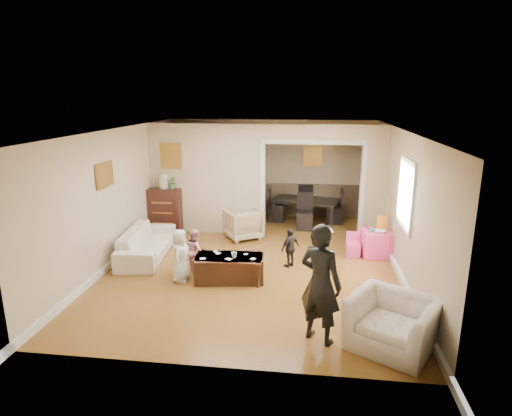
# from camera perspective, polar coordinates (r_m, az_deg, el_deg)

# --- Properties ---
(floor) EXTENTS (7.00, 7.00, 0.00)m
(floor) POSITION_cam_1_polar(r_m,az_deg,el_deg) (8.67, -0.17, -7.06)
(floor) COLOR #A46A2A
(floor) RESTS_ON ground
(partition_left) EXTENTS (2.75, 0.18, 2.60)m
(partition_left) POSITION_cam_1_polar(r_m,az_deg,el_deg) (10.26, -6.53, 3.86)
(partition_left) COLOR #C2AF8E
(partition_left) RESTS_ON ground
(partition_right) EXTENTS (0.55, 0.18, 2.60)m
(partition_right) POSITION_cam_1_polar(r_m,az_deg,el_deg) (10.08, 15.31, 3.23)
(partition_right) COLOR #C2AF8E
(partition_right) RESTS_ON ground
(partition_header) EXTENTS (2.22, 0.18, 0.35)m
(partition_header) POSITION_cam_1_polar(r_m,az_deg,el_deg) (9.82, 7.68, 9.97)
(partition_header) COLOR #C2AF8E
(partition_header) RESTS_ON partition_right
(window_pane) EXTENTS (0.03, 0.95, 1.10)m
(window_pane) POSITION_cam_1_polar(r_m,az_deg,el_deg) (7.95, 19.35, 1.76)
(window_pane) COLOR white
(window_pane) RESTS_ON ground
(framed_art_partition) EXTENTS (0.45, 0.03, 0.55)m
(framed_art_partition) POSITION_cam_1_polar(r_m,az_deg,el_deg) (10.30, -11.24, 6.82)
(framed_art_partition) COLOR brown
(framed_art_partition) RESTS_ON partition_left
(framed_art_sofa_wall) EXTENTS (0.03, 0.55, 0.40)m
(framed_art_sofa_wall) POSITION_cam_1_polar(r_m,az_deg,el_deg) (8.40, -19.44, 4.16)
(framed_art_sofa_wall) COLOR brown
(framed_art_alcove) EXTENTS (0.45, 0.03, 0.55)m
(framed_art_alcove) POSITION_cam_1_polar(r_m,az_deg,el_deg) (11.53, 7.52, 7.04)
(framed_art_alcove) COLOR brown
(sofa) EXTENTS (0.97, 2.06, 0.58)m
(sofa) POSITION_cam_1_polar(r_m,az_deg,el_deg) (9.10, -14.31, -4.50)
(sofa) COLOR silver
(sofa) RESTS_ON ground
(armchair_back) EXTENTS (1.03, 1.04, 0.69)m
(armchair_back) POSITION_cam_1_polar(r_m,az_deg,el_deg) (9.92, -1.74, -2.11)
(armchair_back) COLOR tan
(armchair_back) RESTS_ON ground
(armchair_front) EXTENTS (1.38, 1.33, 0.69)m
(armchair_front) POSITION_cam_1_polar(r_m,az_deg,el_deg) (6.06, 17.68, -14.36)
(armchair_front) COLOR silver
(armchair_front) RESTS_ON ground
(dresser) EXTENTS (0.79, 0.44, 1.08)m
(dresser) POSITION_cam_1_polar(r_m,az_deg,el_deg) (10.53, -11.94, -0.32)
(dresser) COLOR black
(dresser) RESTS_ON ground
(table_lamp) EXTENTS (0.22, 0.22, 0.36)m
(table_lamp) POSITION_cam_1_polar(r_m,az_deg,el_deg) (10.37, -12.15, 3.53)
(table_lamp) COLOR beige
(table_lamp) RESTS_ON dresser
(potted_plant) EXTENTS (0.27, 0.23, 0.30)m
(potted_plant) POSITION_cam_1_polar(r_m,az_deg,el_deg) (10.31, -11.09, 3.35)
(potted_plant) COLOR #4A7A36
(potted_plant) RESTS_ON dresser
(coffee_table) EXTENTS (1.28, 0.78, 0.45)m
(coffee_table) POSITION_cam_1_polar(r_m,az_deg,el_deg) (7.77, -3.56, -7.95)
(coffee_table) COLOR #3C1D13
(coffee_table) RESTS_ON ground
(coffee_cup) EXTENTS (0.12, 0.12, 0.10)m
(coffee_cup) POSITION_cam_1_polar(r_m,az_deg,el_deg) (7.61, -2.92, -6.25)
(coffee_cup) COLOR silver
(coffee_cup) RESTS_ON coffee_table
(play_table) EXTENTS (0.63, 0.63, 0.54)m
(play_table) POSITION_cam_1_polar(r_m,az_deg,el_deg) (9.20, 15.54, -4.54)
(play_table) COLOR #FD4293
(play_table) RESTS_ON ground
(cereal_box) EXTENTS (0.21, 0.10, 0.30)m
(cereal_box) POSITION_cam_1_polar(r_m,az_deg,el_deg) (9.18, 16.38, -1.87)
(cereal_box) COLOR gold
(cereal_box) RESTS_ON play_table
(cyan_cup) EXTENTS (0.08, 0.08, 0.08)m
(cyan_cup) POSITION_cam_1_polar(r_m,az_deg,el_deg) (9.04, 15.09, -2.77)
(cyan_cup) COLOR #23AAB0
(cyan_cup) RESTS_ON play_table
(toy_block) EXTENTS (0.10, 0.09, 0.05)m
(toy_block) POSITION_cam_1_polar(r_m,az_deg,el_deg) (9.20, 14.83, -2.54)
(toy_block) COLOR red
(toy_block) RESTS_ON play_table
(play_bowl) EXTENTS (0.25, 0.25, 0.05)m
(play_bowl) POSITION_cam_1_polar(r_m,az_deg,el_deg) (9.00, 16.09, -3.01)
(play_bowl) COLOR silver
(play_bowl) RESTS_ON play_table
(dining_table) EXTENTS (1.88, 1.31, 0.60)m
(dining_table) POSITION_cam_1_polar(r_m,az_deg,el_deg) (11.27, 6.53, -0.37)
(dining_table) COLOR black
(dining_table) RESTS_ON ground
(adult_person) EXTENTS (0.72, 0.65, 1.65)m
(adult_person) POSITION_cam_1_polar(r_m,az_deg,el_deg) (5.78, 8.55, -9.90)
(adult_person) COLOR black
(adult_person) RESTS_ON ground
(child_kneel_a) EXTENTS (0.31, 0.48, 0.96)m
(child_kneel_a) POSITION_cam_1_polar(r_m,az_deg,el_deg) (7.74, -10.03, -6.23)
(child_kneel_a) COLOR white
(child_kneel_a) RESTS_ON ground
(child_kneel_b) EXTENTS (0.47, 0.50, 0.83)m
(child_kneel_b) POSITION_cam_1_polar(r_m,az_deg,el_deg) (8.13, -8.07, -5.61)
(child_kneel_b) COLOR pink
(child_kneel_b) RESTS_ON ground
(child_toddler) EXTENTS (0.44, 0.47, 0.77)m
(child_toddler) POSITION_cam_1_polar(r_m,az_deg,el_deg) (8.30, 4.57, -5.28)
(child_toddler) COLOR black
(child_toddler) RESTS_ON ground
(craft_papers) EXTENTS (1.00, 0.49, 0.00)m
(craft_papers) POSITION_cam_1_polar(r_m,az_deg,el_deg) (7.68, -3.95, -6.42)
(craft_papers) COLOR white
(craft_papers) RESTS_ON coffee_table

